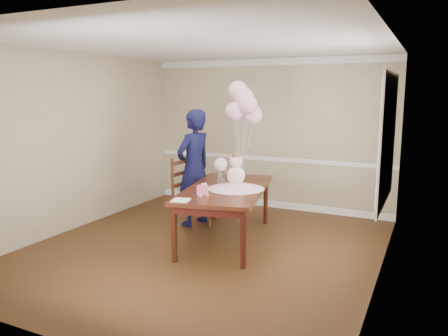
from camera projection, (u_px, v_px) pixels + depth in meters
floor at (203, 249)px, 5.93m from camera, size 4.50×5.00×0.00m
ceiling at (201, 44)px, 5.47m from camera, size 4.50×5.00×0.02m
wall_back at (268, 134)px, 7.92m from camera, size 4.50×0.02×2.70m
wall_front at (53, 187)px, 3.48m from camera, size 4.50×0.02×2.70m
wall_left at (73, 142)px, 6.66m from camera, size 0.02×5.00×2.70m
wall_right at (384, 162)px, 4.73m from camera, size 0.02×5.00×2.70m
chair_rail_trim at (268, 159)px, 7.98m from camera, size 4.50×0.02×0.07m
crown_molding at (269, 62)px, 7.69m from camera, size 4.50×0.02×0.12m
baseboard_trim at (267, 203)px, 8.13m from camera, size 4.50×0.02×0.12m
window_frame at (388, 139)px, 5.15m from camera, size 0.02×1.66×1.56m
window_blinds at (386, 139)px, 5.16m from camera, size 0.01×1.50×1.40m
dining_table_top at (226, 189)px, 6.16m from camera, size 1.45×2.25×0.05m
table_apron at (226, 194)px, 6.17m from camera, size 1.33×2.12×0.10m
table_leg_fl at (174, 234)px, 5.41m from camera, size 0.09×0.09×0.73m
table_leg_fr at (243, 239)px, 5.21m from camera, size 0.09×0.09×0.73m
table_leg_bl at (214, 198)px, 7.24m from camera, size 0.09×0.09×0.73m
table_leg_br at (266, 201)px, 7.04m from camera, size 0.09×0.09×0.73m
baby_skirt at (236, 185)px, 6.06m from camera, size 0.94×0.94×0.10m
baby_torso at (236, 175)px, 6.04m from camera, size 0.25×0.25×0.25m
baby_head at (236, 161)px, 6.00m from camera, size 0.18×0.18×0.18m
baby_hair at (236, 157)px, 5.99m from camera, size 0.12×0.12×0.12m
cake_platter at (202, 193)px, 5.75m from camera, size 0.27×0.27×0.01m
birthday_cake at (202, 189)px, 5.74m from camera, size 0.19×0.19×0.10m
cake_flower_a at (202, 184)px, 5.73m from camera, size 0.03×0.03×0.03m
cake_flower_b at (205, 184)px, 5.75m from camera, size 0.03×0.03×0.03m
rose_vase_near at (221, 177)px, 6.47m from camera, size 0.12×0.12×0.17m
roses_near at (221, 164)px, 6.44m from camera, size 0.20×0.20×0.20m
napkin at (181, 200)px, 5.39m from camera, size 0.25×0.25×0.01m
balloon_weight at (241, 179)px, 6.68m from camera, size 0.05×0.05×0.02m
balloon_a at (235, 112)px, 6.53m from camera, size 0.29×0.29×0.29m
balloon_b at (248, 105)px, 6.41m from camera, size 0.29×0.29×0.29m
balloon_c at (244, 97)px, 6.56m from camera, size 0.29×0.29×0.29m
balloon_d at (238, 90)px, 6.59m from camera, size 0.29×0.29×0.29m
balloon_e at (253, 115)px, 6.55m from camera, size 0.29×0.29×0.29m
balloon_ribbon_a at (238, 151)px, 6.61m from camera, size 0.09×0.02×0.87m
balloon_ribbon_b at (244, 148)px, 6.56m from camera, size 0.12×0.03×0.97m
balloon_ribbon_c at (243, 144)px, 6.63m from camera, size 0.01×0.10×1.08m
balloon_ribbon_d at (239, 140)px, 6.64m from camera, size 0.11×0.09×1.18m
balloon_ribbon_e at (247, 152)px, 6.63m from camera, size 0.13×0.10×0.81m
dining_chair_seat at (192, 198)px, 6.76m from camera, size 0.52×0.52×0.05m
chair_leg_fl at (174, 215)px, 6.74m from camera, size 0.05×0.05×0.47m
chair_leg_fr at (195, 218)px, 6.54m from camera, size 0.05×0.05×0.47m
chair_leg_bl at (189, 209)px, 7.07m from camera, size 0.05×0.05×0.47m
chair_leg_br at (209, 212)px, 6.87m from camera, size 0.05×0.05×0.47m
chair_back_post_l at (172, 178)px, 6.65m from camera, size 0.05×0.05×0.61m
chair_back_post_r at (188, 174)px, 6.99m from camera, size 0.05×0.05×0.61m
chair_slat_low at (180, 184)px, 6.84m from camera, size 0.07×0.44×0.05m
chair_slat_mid at (180, 173)px, 6.81m from camera, size 0.07×0.44×0.05m
chair_slat_top at (180, 162)px, 6.78m from camera, size 0.07×0.44×0.05m
woman at (194, 168)px, 6.90m from camera, size 0.61×0.77×1.84m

